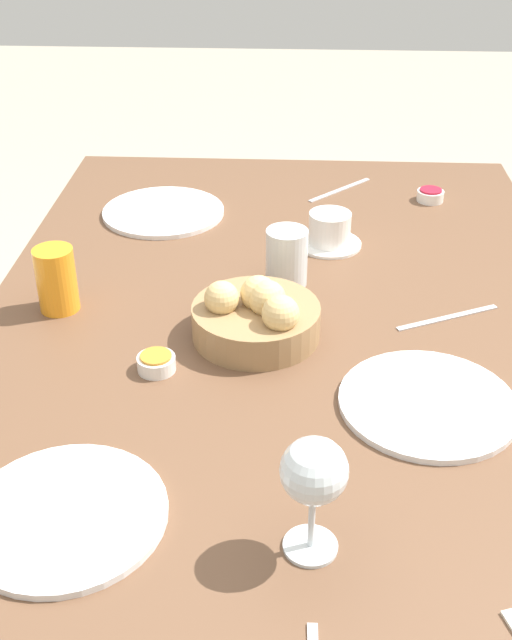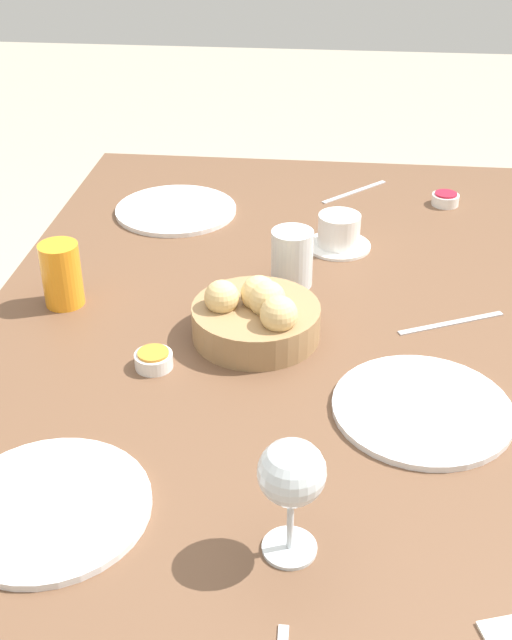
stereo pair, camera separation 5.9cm
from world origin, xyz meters
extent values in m
plane|color=#A89E89|center=(0.00, 0.00, 0.00)|extent=(10.00, 10.00, 0.00)
cube|color=brown|center=(0.00, 0.00, 0.69)|extent=(1.56, 1.04, 0.03)
cube|color=brown|center=(-0.73, -0.47, 0.34)|extent=(0.06, 0.06, 0.67)
cube|color=brown|center=(-0.73, 0.47, 0.34)|extent=(0.06, 0.06, 0.67)
cylinder|color=#99754C|center=(0.03, -0.05, 0.73)|extent=(0.21, 0.21, 0.05)
sphere|color=#DBB775|center=(0.02, -0.04, 0.78)|extent=(0.06, 0.06, 0.06)
sphere|color=#DBB775|center=(0.08, -0.01, 0.78)|extent=(0.06, 0.06, 0.06)
sphere|color=#DBB775|center=(0.04, -0.10, 0.78)|extent=(0.06, 0.06, 0.06)
sphere|color=#DBB775|center=(0.04, -0.03, 0.78)|extent=(0.06, 0.06, 0.06)
cylinder|color=white|center=(-0.44, -0.27, 0.71)|extent=(0.26, 0.26, 0.01)
cylinder|color=white|center=(0.45, -0.25, 0.71)|extent=(0.25, 0.25, 0.01)
cylinder|color=white|center=(0.21, 0.21, 0.71)|extent=(0.26, 0.26, 0.01)
cylinder|color=orange|center=(-0.04, -0.39, 0.76)|extent=(0.07, 0.07, 0.11)
cylinder|color=silver|center=(-0.15, 0.00, 0.76)|extent=(0.08, 0.08, 0.10)
cylinder|color=silver|center=(0.48, 0.04, 0.71)|extent=(0.06, 0.06, 0.00)
cylinder|color=silver|center=(0.48, 0.04, 0.75)|extent=(0.01, 0.01, 0.07)
sphere|color=silver|center=(0.48, 0.04, 0.82)|extent=(0.08, 0.08, 0.08)
cylinder|color=white|center=(-0.31, 0.08, 0.71)|extent=(0.13, 0.13, 0.01)
cylinder|color=white|center=(-0.31, 0.08, 0.74)|extent=(0.08, 0.08, 0.06)
cylinder|color=white|center=(-0.54, 0.31, 0.72)|extent=(0.06, 0.06, 0.02)
cylinder|color=#A3192D|center=(-0.54, 0.31, 0.73)|extent=(0.05, 0.05, 0.00)
cylinder|color=white|center=(0.14, -0.19, 0.72)|extent=(0.06, 0.06, 0.02)
cylinder|color=#C67F28|center=(0.14, -0.19, 0.73)|extent=(0.05, 0.05, 0.00)
cube|color=#B7B7BC|center=(-0.59, 0.11, 0.71)|extent=(0.15, 0.15, 0.00)
cube|color=#B7B7BC|center=(-0.04, 0.28, 0.71)|extent=(0.09, 0.18, 0.00)
camera|label=1|loc=(1.13, 0.01, 1.42)|focal=45.00mm
camera|label=2|loc=(1.13, 0.07, 1.42)|focal=45.00mm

